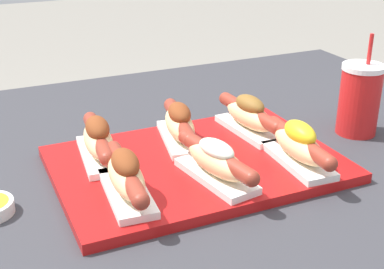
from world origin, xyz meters
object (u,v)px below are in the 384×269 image
at_px(hot_dog_0, 126,176).
at_px(drink_cup, 361,100).
at_px(hot_dog_5, 249,115).
at_px(hot_dog_1, 216,161).
at_px(serving_tray, 197,164).
at_px(hot_dog_2, 299,145).
at_px(hot_dog_3, 98,140).
at_px(hot_dog_4, 180,124).

bearing_deg(hot_dog_0, drink_cup, 8.69).
distance_m(hot_dog_0, hot_dog_5, 0.33).
bearing_deg(hot_dog_1, drink_cup, 13.30).
bearing_deg(hot_dog_0, serving_tray, 25.08).
xyz_separation_m(hot_dog_2, hot_dog_3, (-0.31, 0.16, 0.00)).
bearing_deg(hot_dog_0, hot_dog_5, 25.33).
xyz_separation_m(hot_dog_0, hot_dog_2, (0.30, -0.01, 0.00)).
distance_m(hot_dog_5, drink_cup, 0.23).
relative_size(hot_dog_1, hot_dog_4, 1.01).
bearing_deg(serving_tray, hot_dog_5, 25.59).
height_order(serving_tray, hot_dog_4, hot_dog_4).
height_order(hot_dog_1, hot_dog_2, hot_dog_2).
relative_size(hot_dog_4, drink_cup, 0.99).
xyz_separation_m(hot_dog_3, hot_dog_5, (0.30, -0.01, -0.00)).
height_order(hot_dog_4, hot_dog_5, same).
xyz_separation_m(hot_dog_0, hot_dog_1, (0.15, -0.01, -0.00)).
distance_m(hot_dog_3, hot_dog_5, 0.30).
xyz_separation_m(hot_dog_3, hot_dog_4, (0.16, 0.01, -0.00)).
bearing_deg(serving_tray, hot_dog_2, -29.09).
bearing_deg(hot_dog_2, hot_dog_3, 152.47).
bearing_deg(hot_dog_4, hot_dog_0, -134.97).
height_order(hot_dog_0, drink_cup, drink_cup).
distance_m(hot_dog_1, hot_dog_5, 0.21).
bearing_deg(hot_dog_2, drink_cup, 23.95).
distance_m(hot_dog_2, hot_dog_5, 0.15).
distance_m(hot_dog_1, hot_dog_3, 0.22).
bearing_deg(hot_dog_1, serving_tray, 88.95).
xyz_separation_m(serving_tray, hot_dog_1, (-0.00, -0.08, 0.04)).
bearing_deg(hot_dog_4, hot_dog_1, -91.63).
relative_size(hot_dog_3, drink_cup, 1.00).
bearing_deg(hot_dog_0, hot_dog_3, 91.38).
distance_m(hot_dog_4, hot_dog_5, 0.14).
bearing_deg(serving_tray, hot_dog_3, 154.05).
bearing_deg(hot_dog_2, hot_dog_0, 177.24).
bearing_deg(hot_dog_3, hot_dog_2, -27.53).
relative_size(hot_dog_0, drink_cup, 1.00).
xyz_separation_m(hot_dog_2, hot_dog_4, (-0.15, 0.17, -0.00)).
height_order(serving_tray, hot_dog_3, hot_dog_3).
height_order(serving_tray, hot_dog_5, hot_dog_5).
relative_size(hot_dog_0, hot_dog_1, 1.01).
height_order(serving_tray, hot_dog_0, hot_dog_0).
height_order(hot_dog_0, hot_dog_4, same).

